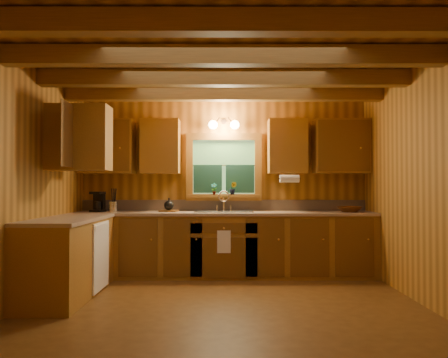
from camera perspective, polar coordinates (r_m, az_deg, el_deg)
name	(u,v)px	position (r m, az deg, el deg)	size (l,w,h in m)	color
room	(224,182)	(4.31, 0.02, -0.45)	(4.20, 4.20, 4.20)	brown
ceiling_beams	(224,68)	(4.49, 0.02, 14.92)	(4.20, 2.54, 0.18)	brown
base_cabinets	(187,248)	(5.68, -5.07, -9.42)	(4.20, 2.22, 0.86)	brown
countertop	(188,215)	(5.64, -4.92, -4.88)	(4.20, 2.24, 0.04)	tan
backsplash	(224,205)	(6.20, -0.02, -3.62)	(4.20, 0.02, 0.16)	#9E836A
dishwasher_panel	(101,256)	(5.27, -16.47, -10.03)	(0.02, 0.60, 0.80)	white
upper_cabinets	(183,144)	(5.79, -5.63, 4.73)	(4.19, 1.77, 0.78)	brown
window	(224,168)	(6.19, -0.02, 1.46)	(1.12, 0.08, 1.00)	brown
window_sill	(224,196)	(6.13, -0.02, -2.34)	(1.06, 0.14, 0.04)	brown
wall_sconce	(224,125)	(6.13, -0.02, 7.45)	(0.45, 0.21, 0.17)	black
paper_towel_roll	(289,179)	(5.92, 8.93, 0.05)	(0.11, 0.11, 0.27)	white
dish_towel	(224,242)	(5.63, -0.01, -8.58)	(0.18, 0.01, 0.30)	white
sink	(224,215)	(5.93, -0.02, -4.94)	(0.82, 0.48, 0.43)	silver
coffee_maker	(98,202)	(6.24, -16.79, -3.00)	(0.16, 0.21, 0.29)	black
utensil_crock	(113,206)	(6.05, -14.90, -3.63)	(0.12, 0.12, 0.33)	silver
cutting_board	(169,211)	(6.02, -7.55, -4.34)	(0.25, 0.18, 0.02)	brown
teakettle	(169,205)	(6.02, -7.55, -3.57)	(0.14, 0.14, 0.17)	black
wicker_basket	(349,209)	(6.11, 16.77, -3.97)	(0.33, 0.33, 0.08)	#48230C
potted_plant_left	(214,189)	(6.09, -1.38, -1.35)	(0.09, 0.06, 0.17)	brown
potted_plant_right	(233,188)	(6.13, 1.25, -1.28)	(0.10, 0.08, 0.19)	brown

